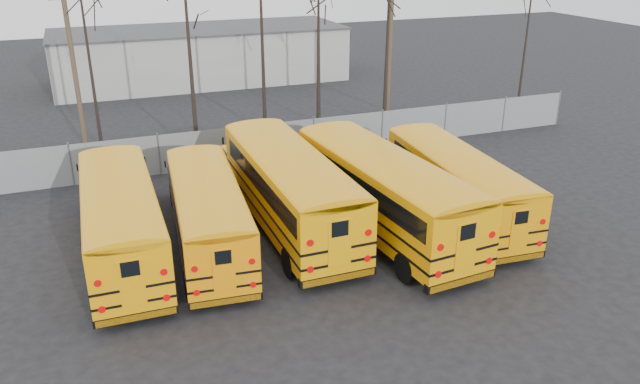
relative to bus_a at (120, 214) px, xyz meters
name	(u,v)px	position (x,y,z in m)	size (l,w,h in m)	color
ground	(327,275)	(6.38, -3.83, -1.76)	(120.00, 120.00, 0.00)	black
fence	(240,146)	(6.38, 8.17, -0.76)	(40.00, 0.04, 2.00)	gray
distant_building	(201,56)	(8.38, 28.17, 0.24)	(22.00, 8.00, 4.00)	#ACADA8
bus_a	(120,214)	(0.00, 0.00, 0.00)	(2.61, 10.76, 3.00)	black
bus_b	(207,208)	(3.02, -0.35, -0.10)	(3.22, 10.26, 2.83)	black
bus_c	(288,182)	(6.36, 0.33, 0.17)	(2.75, 11.77, 3.29)	black
bus_d	(381,186)	(9.60, -1.33, 0.18)	(3.68, 11.97, 3.30)	black
bus_e	(455,179)	(13.01, -1.20, -0.05)	(3.10, 10.54, 2.91)	black
utility_pole_left	(74,68)	(-0.91, 14.22, 2.57)	(1.49, 0.39, 8.41)	brown
utility_pole_right	(390,40)	(18.05, 14.73, 2.87)	(1.54, 0.67, 9.00)	#4B3B2A
tree_2	(88,46)	(-0.10, 13.03, 3.85)	(0.26, 0.26, 11.21)	black
tree_3	(190,55)	(4.60, 10.35, 3.55)	(0.26, 0.26, 10.62)	black
tree_4	(262,32)	(9.13, 13.03, 4.08)	(0.26, 0.26, 11.67)	black
tree_5	(319,51)	(12.62, 13.30, 2.74)	(0.26, 0.26, 9.00)	black
tree_6	(387,38)	(16.21, 11.53, 3.55)	(0.26, 0.26, 10.62)	black
tree_7	(528,27)	(25.57, 10.95, 3.80)	(0.26, 0.26, 11.12)	black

